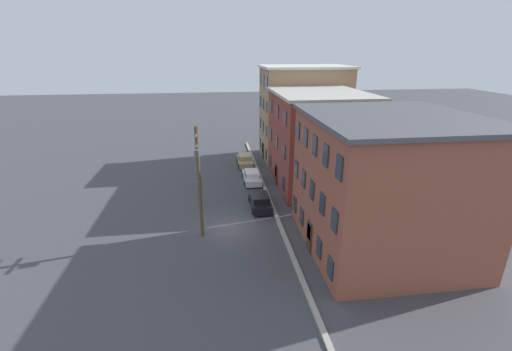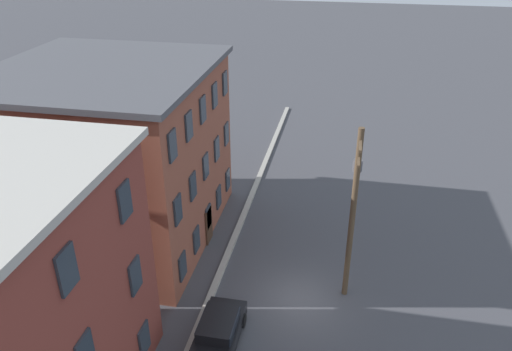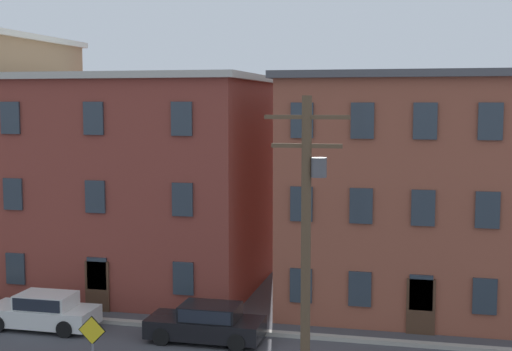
{
  "view_description": "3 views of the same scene",
  "coord_description": "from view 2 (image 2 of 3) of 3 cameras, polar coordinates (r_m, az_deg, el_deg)",
  "views": [
    {
      "loc": [
        26.26,
        -1.03,
        14.55
      ],
      "look_at": [
        0.93,
        2.28,
        5.09
      ],
      "focal_mm": 24.0,
      "sensor_mm": 36.0,
      "label": 1
    },
    {
      "loc": [
        -19.62,
        -1.57,
        17.36
      ],
      "look_at": [
        1.84,
        2.63,
        5.95
      ],
      "focal_mm": 35.0,
      "sensor_mm": 36.0,
      "label": 2
    },
    {
      "loc": [
        4.1,
        -21.88,
        9.01
      ],
      "look_at": [
        -1.67,
        2.81,
        6.42
      ],
      "focal_mm": 50.0,
      "sensor_mm": 36.0,
      "label": 3
    }
  ],
  "objects": [
    {
      "name": "apartment_far",
      "position": [
        29.8,
        -16.18,
        2.24
      ],
      "size": [
        12.33,
        11.61,
        10.29
      ],
      "color": "brown",
      "rests_on": "ground_plane"
    },
    {
      "name": "kerb_strip",
      "position": [
        26.84,
        -4.79,
        -12.62
      ],
      "size": [
        56.0,
        0.36,
        0.16
      ],
      "primitive_type": "cube",
      "color": "#9E998E",
      "rests_on": "ground_plane"
    },
    {
      "name": "ground_plane",
      "position": [
        26.25,
        5.02,
        -13.97
      ],
      "size": [
        200.0,
        200.0,
        0.0
      ],
      "primitive_type": "plane",
      "color": "#424247"
    },
    {
      "name": "car_black",
      "position": [
        23.53,
        -4.39,
        -17.46
      ],
      "size": [
        4.4,
        1.92,
        1.43
      ],
      "color": "black",
      "rests_on": "ground_plane"
    },
    {
      "name": "utility_pole",
      "position": [
        23.96,
        11.07,
        -3.57
      ],
      "size": [
        2.4,
        0.44,
        9.22
      ],
      "color": "brown",
      "rests_on": "ground_plane"
    }
  ]
}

